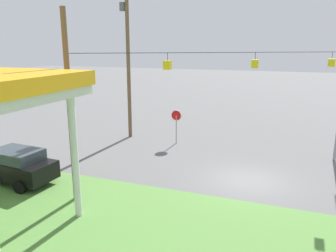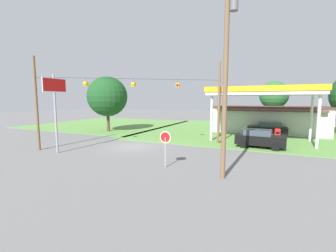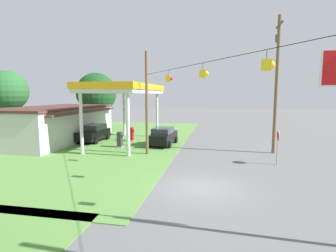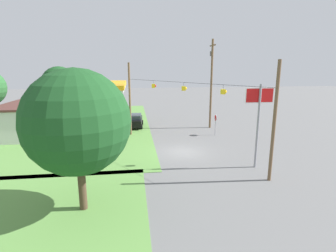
{
  "view_description": "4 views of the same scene",
  "coord_description": "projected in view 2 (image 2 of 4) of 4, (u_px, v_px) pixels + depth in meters",
  "views": [
    {
      "loc": [
        -1.7,
        16.65,
        6.97
      ],
      "look_at": [
        4.31,
        0.57,
        2.74
      ],
      "focal_mm": 35.0,
      "sensor_mm": 36.0,
      "label": 1
    },
    {
      "loc": [
        12.18,
        -18.67,
        4.6
      ],
      "look_at": [
        2.64,
        2.22,
        1.95
      ],
      "focal_mm": 24.0,
      "sensor_mm": 36.0,
      "label": 2
    },
    {
      "loc": [
        -13.79,
        -0.82,
        5.05
      ],
      "look_at": [
        5.41,
        2.86,
        2.68
      ],
      "focal_mm": 28.0,
      "sensor_mm": 36.0,
      "label": 3
    },
    {
      "loc": [
        -23.78,
        4.64,
        8.03
      ],
      "look_at": [
        3.14,
        1.02,
        1.89
      ],
      "focal_mm": 28.0,
      "sensor_mm": 36.0,
      "label": 4
    }
  ],
  "objects": [
    {
      "name": "utility_pole_main",
      "position": [
        226.0,
        68.0,
        12.58
      ],
      "size": [
        2.2,
        0.44,
        11.5
      ],
      "color": "brown",
      "rests_on": "ground"
    },
    {
      "name": "stop_sign_roadside",
      "position": [
        165.0,
        141.0,
        15.26
      ],
      "size": [
        0.8,
        0.08,
        2.5
      ],
      "rotation": [
        0.0,
        0.0,
        3.14
      ],
      "color": "#99999E",
      "rests_on": "ground"
    },
    {
      "name": "grass_verge_opposite_corner",
      "position": [
        110.0,
        124.0,
        43.48
      ],
      "size": [
        24.0,
        24.0,
        0.04
      ],
      "primitive_type": "cube",
      "color": "#5B8E42",
      "rests_on": "ground"
    },
    {
      "name": "ground_plane",
      "position": [
        135.0,
        146.0,
        22.42
      ],
      "size": [
        160.0,
        160.0,
        0.0
      ],
      "primitive_type": "plane",
      "color": "slate"
    },
    {
      "name": "car_at_pumps_rear",
      "position": [
        268.0,
        129.0,
        28.41
      ],
      "size": [
        4.64,
        2.13,
        1.84
      ],
      "rotation": [
        0.0,
        0.0,
        3.14
      ],
      "color": "black",
      "rests_on": "ground"
    },
    {
      "name": "fuel_pump_near",
      "position": [
        244.0,
        134.0,
        25.95
      ],
      "size": [
        0.71,
        0.56,
        1.5
      ],
      "color": "gray",
      "rests_on": "ground"
    },
    {
      "name": "fuel_pump_far",
      "position": [
        277.0,
        136.0,
        24.51
      ],
      "size": [
        0.71,
        0.56,
        1.5
      ],
      "color": "gray",
      "rests_on": "ground"
    },
    {
      "name": "grass_verge_station_corner",
      "position": [
        278.0,
        133.0,
        31.92
      ],
      "size": [
        36.0,
        28.0,
        0.04
      ],
      "primitive_type": "cube",
      "color": "#5B8E42",
      "rests_on": "ground"
    },
    {
      "name": "tree_west_verge",
      "position": [
        107.0,
        97.0,
        32.67
      ],
      "size": [
        5.78,
        5.78,
        8.02
      ],
      "color": "#4C3828",
      "rests_on": "ground"
    },
    {
      "name": "car_at_pumps_front",
      "position": [
        260.0,
        138.0,
        21.66
      ],
      "size": [
        4.62,
        2.34,
        1.79
      ],
      "rotation": [
        0.0,
        0.0,
        -0.07
      ],
      "color": "black",
      "rests_on": "ground"
    },
    {
      "name": "gas_station_store",
      "position": [
        268.0,
        119.0,
        32.26
      ],
      "size": [
        14.79,
        7.49,
        3.73
      ],
      "color": "silver",
      "rests_on": "ground"
    },
    {
      "name": "signal_span_gantry",
      "position": [
        134.0,
        100.0,
        21.89
      ],
      "size": [
        14.69,
        10.24,
        8.53
      ],
      "color": "brown",
      "rests_on": "ground"
    },
    {
      "name": "tree_behind_station",
      "position": [
        274.0,
        95.0,
        37.5
      ],
      "size": [
        4.64,
        4.64,
        7.76
      ],
      "color": "#4C3828",
      "rests_on": "ground"
    },
    {
      "name": "gas_station_canopy",
      "position": [
        262.0,
        92.0,
        24.68
      ],
      "size": [
        11.56,
        5.51,
        6.04
      ],
      "color": "silver",
      "rests_on": "ground"
    },
    {
      "name": "stop_sign_overhead",
      "position": [
        55.0,
        97.0,
        19.13
      ],
      "size": [
        0.22,
        2.31,
        6.77
      ],
      "color": "gray",
      "rests_on": "ground"
    }
  ]
}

